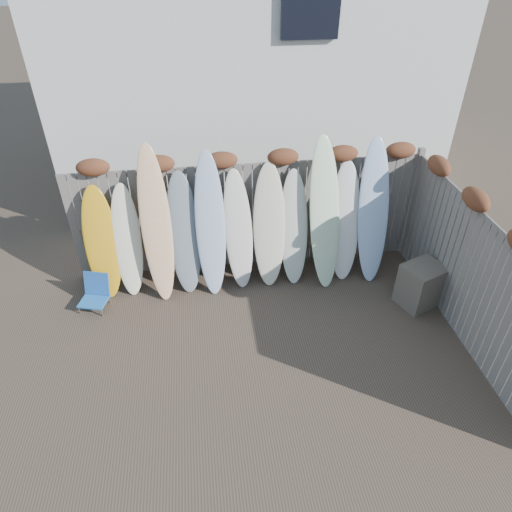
{
  "coord_description": "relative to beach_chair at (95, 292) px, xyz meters",
  "views": [
    {
      "loc": [
        -0.77,
        -4.46,
        5.11
      ],
      "look_at": [
        0.0,
        1.2,
        1.0
      ],
      "focal_mm": 32.0,
      "sensor_mm": 36.0,
      "label": 1
    }
  ],
  "objects": [
    {
      "name": "surfboard_2",
      "position": [
        1.1,
        0.35,
        0.99
      ],
      "size": [
        0.55,
        0.9,
        2.49
      ],
      "primitive_type": "ellipsoid",
      "rotation": [
        -0.31,
        0.0,
        0.08
      ],
      "color": "#F8CD81",
      "rests_on": "ground"
    },
    {
      "name": "surfboard_8",
      "position": [
        3.86,
        0.32,
        0.99
      ],
      "size": [
        0.58,
        0.91,
        2.49
      ],
      "primitive_type": "ellipsoid",
      "rotation": [
        -0.31,
        0.0,
        0.07
      ],
      "color": "#D4EFC1",
      "rests_on": "ground"
    },
    {
      "name": "surfboard_10",
      "position": [
        4.72,
        0.36,
        0.94
      ],
      "size": [
        0.57,
        0.87,
        2.41
      ],
      "primitive_type": "ellipsoid",
      "rotation": [
        -0.31,
        0.0,
        -0.06
      ],
      "color": "#ADC2E4",
      "rests_on": "ground"
    },
    {
      "name": "surfboard_7",
      "position": [
        3.37,
        0.4,
        0.71
      ],
      "size": [
        0.5,
        0.71,
        1.94
      ],
      "primitive_type": "ellipsoid",
      "rotation": [
        -0.31,
        0.0,
        -0.04
      ],
      "color": "silver",
      "rests_on": "ground"
    },
    {
      "name": "back_fence",
      "position": [
        2.68,
        0.83,
        0.92
      ],
      "size": [
        6.05,
        0.28,
        2.24
      ],
      "color": "slate",
      "rests_on": "ground"
    },
    {
      "name": "house",
      "position": [
        3.12,
        4.94,
        2.94
      ],
      "size": [
        8.5,
        5.5,
        6.33
      ],
      "color": "silver",
      "rests_on": "ground"
    },
    {
      "name": "surfboard_5",
      "position": [
        2.42,
        0.42,
        0.73
      ],
      "size": [
        0.55,
        0.75,
        1.99
      ],
      "primitive_type": "ellipsoid",
      "rotation": [
        -0.31,
        0.0,
        0.1
      ],
      "color": "beige",
      "rests_on": "ground"
    },
    {
      "name": "beach_chair",
      "position": [
        0.0,
        0.0,
        0.0
      ],
      "size": [
        0.53,
        0.55,
        0.57
      ],
      "color": "blue",
      "rests_on": "ground"
    },
    {
      "name": "surfboard_9",
      "position": [
        4.26,
        0.41,
        0.75
      ],
      "size": [
        0.58,
        0.77,
        2.03
      ],
      "primitive_type": "ellipsoid",
      "rotation": [
        -0.31,
        0.0,
        -0.1
      ],
      "color": "white",
      "rests_on": "ground"
    },
    {
      "name": "ground",
      "position": [
        2.62,
        -1.56,
        -0.26
      ],
      "size": [
        80.0,
        80.0,
        0.0
      ],
      "primitive_type": "plane",
      "color": "#493A2D"
    },
    {
      "name": "surfboard_3",
      "position": [
        1.52,
        0.41,
        0.75
      ],
      "size": [
        0.56,
        0.74,
        2.01
      ],
      "primitive_type": "ellipsoid",
      "rotation": [
        -0.31,
        0.0,
        0.04
      ],
      "color": "slate",
      "rests_on": "ground"
    },
    {
      "name": "lattice_panel",
      "position": [
        5.71,
        -0.47,
        0.65
      ],
      "size": [
        0.11,
        1.22,
        1.83
      ],
      "primitive_type": "cube",
      "rotation": [
        0.0,
        0.0,
        0.05
      ],
      "color": "#4E432F",
      "rests_on": "ground"
    },
    {
      "name": "surfboard_6",
      "position": [
        2.95,
        0.42,
        0.77
      ],
      "size": [
        0.6,
        0.77,
        2.07
      ],
      "primitive_type": "ellipsoid",
      "rotation": [
        -0.31,
        0.0,
        -0.08
      ],
      "color": "beige",
      "rests_on": "ground"
    },
    {
      "name": "wooden_crate",
      "position": [
        5.3,
        -0.66,
        0.11
      ],
      "size": [
        0.78,
        0.73,
        0.74
      ],
      "primitive_type": "cube",
      "rotation": [
        0.0,
        0.0,
        0.39
      ],
      "color": "brown",
      "rests_on": "ground"
    },
    {
      "name": "right_fence",
      "position": [
        5.61,
        -1.31,
        0.88
      ],
      "size": [
        0.28,
        4.4,
        2.24
      ],
      "color": "slate",
      "rests_on": "ground"
    },
    {
      "name": "surfboard_0",
      "position": [
        0.17,
        0.44,
        0.66
      ],
      "size": [
        0.59,
        0.7,
        1.85
      ],
      "primitive_type": "ellipsoid",
      "rotation": [
        -0.31,
        0.0,
        0.08
      ],
      "color": "orange",
      "rests_on": "ground"
    },
    {
      "name": "surfboard_1",
      "position": [
        0.58,
        0.45,
        0.66
      ],
      "size": [
        0.48,
        0.67,
        1.85
      ],
      "primitive_type": "ellipsoid",
      "rotation": [
        -0.31,
        0.0,
        -0.01
      ],
      "color": "#FAF2CC",
      "rests_on": "ground"
    },
    {
      "name": "surfboard_4",
      "position": [
        1.96,
        0.36,
        0.91
      ],
      "size": [
        0.51,
        0.83,
        2.34
      ],
      "primitive_type": "ellipsoid",
      "rotation": [
        -0.31,
        0.0,
        -0.02
      ],
      "color": "#A5BBD7",
      "rests_on": "ground"
    }
  ]
}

